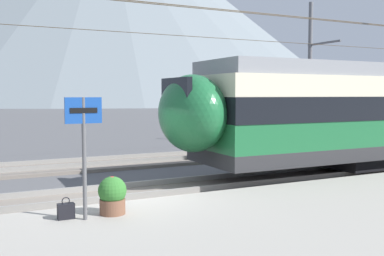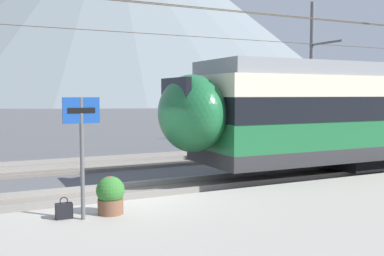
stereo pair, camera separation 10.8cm
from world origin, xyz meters
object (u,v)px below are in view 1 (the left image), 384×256
object	(u,v)px
catenary_mast_far_side	(312,72)
platform_sign	(84,131)
potted_plant_by_shelter	(112,194)
handbag_near_sign	(66,211)

from	to	relation	value
catenary_mast_far_side	platform_sign	distance (m)	18.47
platform_sign	potted_plant_by_shelter	bearing A→B (deg)	15.87
catenary_mast_far_side	platform_sign	bearing A→B (deg)	-144.37
platform_sign	handbag_near_sign	distance (m)	1.63
catenary_mast_far_side	platform_sign	xyz separation A→B (m)	(-14.93, -10.70, -1.95)
catenary_mast_far_side	handbag_near_sign	bearing A→B (deg)	-145.51
catenary_mast_far_side	potted_plant_by_shelter	size ratio (longest dim) A/B	55.01
catenary_mast_far_side	potted_plant_by_shelter	distance (m)	18.09
platform_sign	handbag_near_sign	world-z (taller)	platform_sign
catenary_mast_far_side	handbag_near_sign	xyz separation A→B (m)	(-15.26, -10.48, -3.54)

